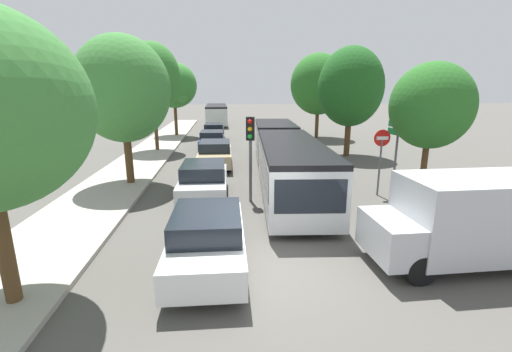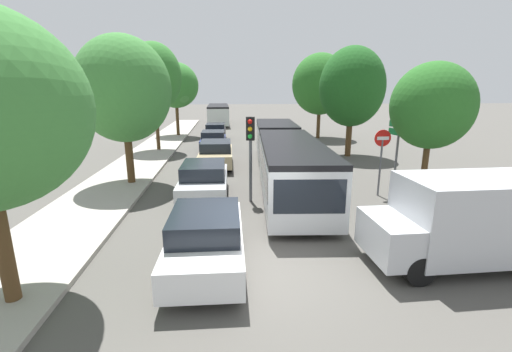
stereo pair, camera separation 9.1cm
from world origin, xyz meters
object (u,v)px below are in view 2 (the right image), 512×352
city_bus_rear (218,113)px  tree_right_far (320,86)px  queued_car_black (216,132)px  tree_left_distant (176,86)px  queued_car_silver (204,180)px  tree_left_mid (125,92)px  queued_car_white (206,238)px  tree_left_far (154,77)px  traffic_light (250,140)px  direction_sign_post (399,134)px  queued_car_navy (213,141)px  tree_right_mid (352,87)px  queued_car_tan (216,154)px  articulated_bus (283,151)px  white_van (474,218)px  no_entry_sign (381,152)px  tree_right_near (430,108)px

city_bus_rear → tree_right_far: size_ratio=1.51×
queued_car_black → tree_left_distant: bearing=55.4°
queued_car_silver → tree_left_mid: bearing=56.9°
queued_car_white → tree_left_far: (-4.31, 17.25, 4.51)m
traffic_light → direction_sign_post: direction_sign_post is taller
queued_car_navy → tree_right_mid: bearing=-107.4°
tree_left_far → city_bus_rear: bearing=78.5°
queued_car_tan → traffic_light: traffic_light is taller
queued_car_white → tree_right_mid: size_ratio=0.60×
city_bus_rear → tree_left_mid: size_ratio=1.69×
queued_car_silver → tree_left_mid: (-3.52, 2.38, 3.53)m
city_bus_rear → queued_car_navy: 20.12m
articulated_bus → direction_sign_post: direction_sign_post is taller
queued_car_tan → queued_car_silver: bearing=177.5°
white_van → direction_sign_post: bearing=-101.7°
city_bus_rear → traffic_light: traffic_light is taller
tree_left_distant → traffic_light: bearing=-75.1°
queued_car_white → queued_car_navy: queued_car_white is taller
articulated_bus → no_entry_sign: 4.99m
articulated_bus → direction_sign_post: (4.53, -2.86, 1.21)m
tree_right_far → tree_left_far: bearing=-156.3°
articulated_bus → tree_right_far: 15.86m
queued_car_black → tree_right_mid: 13.15m
queued_car_navy → direction_sign_post: size_ratio=1.17×
articulated_bus → direction_sign_post: bearing=61.9°
queued_car_black → direction_sign_post: (8.29, -16.87, 1.83)m
queued_car_black → tree_right_mid: (9.16, -8.61, 3.84)m
queued_car_tan → queued_car_white: bearing=-179.0°
queued_car_white → queued_car_black: 22.85m
articulated_bus → queued_car_black: articulated_bus is taller
tree_left_far → tree_right_mid: bearing=-12.9°
queued_car_tan → queued_car_black: (-0.28, 11.19, -0.04)m
queued_car_white → white_van: (6.78, -0.53, 0.49)m
queued_car_navy → tree_left_mid: size_ratio=0.62×
city_bus_rear → queued_car_white: (0.22, -37.40, -0.67)m
queued_car_silver → direction_sign_post: (8.38, 0.31, 1.80)m
traffic_light → direction_sign_post: (6.50, 0.90, 0.07)m
traffic_light → tree_right_mid: bearing=152.1°
queued_car_silver → tree_right_near: (9.15, -0.54, 2.92)m
tree_left_far → queued_car_silver: bearing=-71.2°
queued_car_white → direction_sign_post: direction_sign_post is taller
white_van → tree_left_far: 21.34m
queued_car_black → tree_left_far: size_ratio=0.55×
queued_car_tan → queued_car_navy: bearing=4.2°
direction_sign_post → tree_left_distant: 22.90m
articulated_bus → city_bus_rear: 28.80m
queued_car_silver → tree_right_mid: bearing=-46.2°
city_bus_rear → queued_car_black: bearing=179.2°
tree_left_distant → tree_right_near: (12.66, -20.31, -1.00)m
traffic_light → tree_right_far: 19.85m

